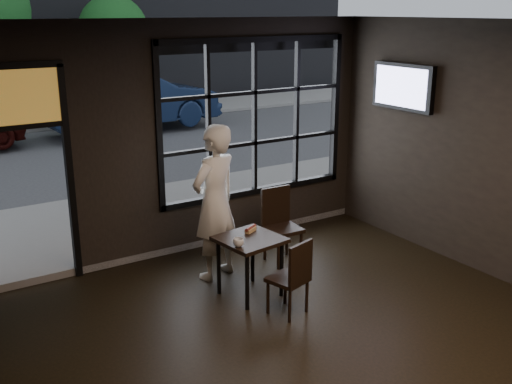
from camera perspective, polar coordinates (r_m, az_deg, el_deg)
floor at (r=6.03m, az=8.39°, el=-16.54°), size 6.00×7.00×0.02m
ceiling at (r=5.04m, az=10.03°, el=15.68°), size 6.00×7.00×0.02m
window_frame at (r=8.69m, az=-0.15°, el=7.07°), size 3.06×0.12×2.28m
stained_transom at (r=7.41m, az=-22.52°, el=8.34°), size 1.20×0.06×0.70m
cafe_table at (r=7.18m, az=-0.57°, el=-7.08°), size 0.77×0.77×0.74m
chair_near at (r=6.76m, az=3.04°, el=-8.05°), size 0.48×0.48×0.89m
chair_window at (r=8.05m, az=2.59°, el=-3.32°), size 0.46×0.46×1.01m
man at (r=7.48m, az=-3.94°, el=-1.01°), size 0.84×0.69×1.98m
hotdog at (r=7.21m, az=-0.52°, el=-3.58°), size 0.21×0.16×0.06m
cup at (r=6.77m, az=-1.68°, el=-4.84°), size 0.14×0.14×0.10m
tv at (r=8.80m, az=13.82°, el=9.71°), size 0.13×1.11×0.65m
navy_car at (r=17.09m, az=-11.78°, el=8.63°), size 4.98×2.03×1.61m
tree_right at (r=20.22m, az=-13.41°, el=14.72°), size 2.19×2.19×3.74m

